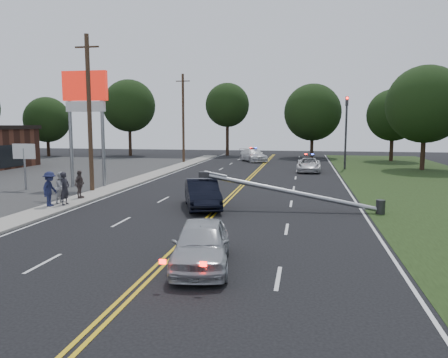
% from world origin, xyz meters
% --- Properties ---
extents(ground, '(120.00, 120.00, 0.00)m').
position_xyz_m(ground, '(0.00, 0.00, 0.00)').
color(ground, black).
rests_on(ground, ground).
extents(sidewalk, '(1.80, 70.00, 0.12)m').
position_xyz_m(sidewalk, '(-8.40, 10.00, 0.06)').
color(sidewalk, gray).
rests_on(sidewalk, ground).
extents(centerline_yellow, '(0.36, 80.00, 0.00)m').
position_xyz_m(centerline_yellow, '(0.00, 10.00, 0.01)').
color(centerline_yellow, gold).
rests_on(centerline_yellow, ground).
extents(pylon_sign, '(3.20, 0.35, 8.00)m').
position_xyz_m(pylon_sign, '(-10.50, 14.00, 6.00)').
color(pylon_sign, gray).
rests_on(pylon_sign, ground).
extents(small_sign, '(1.60, 0.14, 3.10)m').
position_xyz_m(small_sign, '(-14.00, 12.00, 2.33)').
color(small_sign, gray).
rests_on(small_sign, ground).
extents(traffic_signal, '(0.28, 0.41, 7.05)m').
position_xyz_m(traffic_signal, '(8.30, 30.00, 4.21)').
color(traffic_signal, '#2D2D30').
rests_on(traffic_signal, ground).
extents(fallen_streetlight, '(9.36, 0.44, 1.91)m').
position_xyz_m(fallen_streetlight, '(4.19, 8.00, 0.92)').
color(fallen_streetlight, '#2D2D30').
rests_on(fallen_streetlight, ground).
extents(utility_pole_mid, '(1.60, 0.28, 10.00)m').
position_xyz_m(utility_pole_mid, '(-9.20, 12.00, 5.08)').
color(utility_pole_mid, '#382619').
rests_on(utility_pole_mid, ground).
extents(utility_pole_far, '(1.60, 0.28, 10.00)m').
position_xyz_m(utility_pole_far, '(-9.20, 34.00, 5.08)').
color(utility_pole_far, '#382619').
rests_on(utility_pole_far, ground).
extents(tree_4, '(6.18, 6.18, 8.12)m').
position_xyz_m(tree_4, '(-30.50, 40.87, 5.02)').
color(tree_4, black).
rests_on(tree_4, ground).
extents(tree_5, '(7.26, 7.26, 10.60)m').
position_xyz_m(tree_5, '(-19.82, 44.06, 6.96)').
color(tree_5, black).
rests_on(tree_5, ground).
extents(tree_6, '(6.16, 6.16, 10.17)m').
position_xyz_m(tree_6, '(-6.41, 46.99, 7.07)').
color(tree_6, black).
rests_on(tree_6, ground).
extents(tree_7, '(7.48, 7.48, 9.71)m').
position_xyz_m(tree_7, '(5.32, 45.15, 5.97)').
color(tree_7, black).
rests_on(tree_7, ground).
extents(tree_8, '(6.16, 6.16, 8.56)m').
position_xyz_m(tree_8, '(14.65, 41.08, 5.47)').
color(tree_8, black).
rests_on(tree_8, ground).
extents(tree_9, '(7.38, 7.38, 9.98)m').
position_xyz_m(tree_9, '(15.64, 30.80, 6.28)').
color(tree_9, black).
rests_on(tree_9, ground).
extents(crashed_sedan, '(3.00, 4.85, 1.51)m').
position_xyz_m(crashed_sedan, '(-0.87, 7.95, 0.75)').
color(crashed_sedan, black).
rests_on(crashed_sedan, ground).
extents(waiting_sedan, '(2.36, 4.45, 1.44)m').
position_xyz_m(waiting_sedan, '(1.29, -1.35, 0.72)').
color(waiting_sedan, '#B0B3B8').
rests_on(waiting_sedan, ground).
extents(emergency_a, '(2.23, 4.67, 1.29)m').
position_xyz_m(emergency_a, '(4.81, 27.03, 0.64)').
color(emergency_a, silver).
rests_on(emergency_a, ground).
extents(emergency_b, '(4.24, 5.49, 1.49)m').
position_xyz_m(emergency_b, '(-1.61, 37.43, 0.74)').
color(emergency_b, silver).
rests_on(emergency_b, ground).
extents(bystander_a, '(0.45, 0.66, 1.76)m').
position_xyz_m(bystander_a, '(-8.13, 6.92, 1.00)').
color(bystander_a, '#232228').
rests_on(bystander_a, sidewalk).
extents(bystander_b, '(0.73, 0.89, 1.71)m').
position_xyz_m(bystander_b, '(-8.60, 7.40, 0.98)').
color(bystander_b, silver).
rests_on(bystander_b, sidewalk).
extents(bystander_c, '(0.76, 1.23, 1.83)m').
position_xyz_m(bystander_c, '(-8.69, 6.41, 1.03)').
color(bystander_c, '#1A1F43').
rests_on(bystander_c, sidewalk).
extents(bystander_d, '(0.40, 0.96, 1.63)m').
position_xyz_m(bystander_d, '(-8.43, 9.00, 0.93)').
color(bystander_d, '#4F423F').
rests_on(bystander_d, sidewalk).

